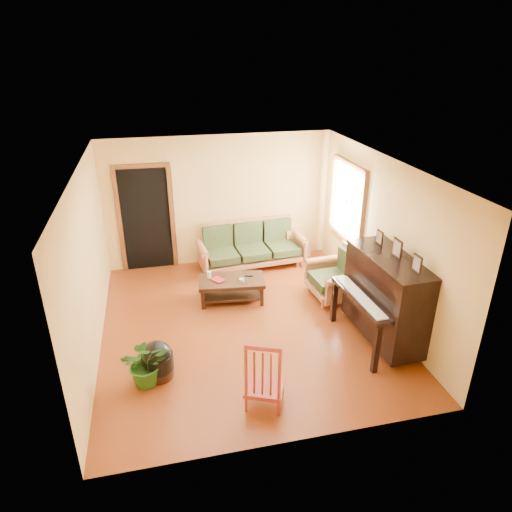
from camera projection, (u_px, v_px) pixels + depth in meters
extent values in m
plane|color=#5A220B|center=(245.00, 324.00, 7.42)|extent=(5.00, 5.00, 0.00)
cube|color=black|center=(146.00, 220.00, 8.89)|extent=(1.08, 0.16, 2.05)
cube|color=white|center=(348.00, 202.00, 8.39)|extent=(0.12, 1.36, 1.46)
cube|color=#A5643C|center=(252.00, 246.00, 9.16)|extent=(2.18, 1.06, 0.91)
cube|color=black|center=(232.00, 290.00, 8.03)|extent=(1.20, 0.74, 0.41)
cube|color=#A5643C|center=(333.00, 274.00, 8.03)|extent=(0.93, 0.97, 0.90)
cube|color=black|center=(387.00, 300.00, 6.75)|extent=(1.00, 1.61, 1.39)
cylinder|color=black|center=(158.00, 364.00, 6.16)|extent=(0.49, 0.49, 0.41)
cube|color=maroon|center=(265.00, 370.00, 5.58)|extent=(0.63, 0.65, 1.00)
cube|color=#BD843F|center=(297.00, 243.00, 9.70)|extent=(0.47, 0.21, 0.61)
cylinder|color=#303E91|center=(305.00, 249.00, 9.81)|extent=(0.26, 0.26, 0.26)
imported|color=#1E5017|center=(147.00, 362.00, 5.98)|extent=(0.64, 0.57, 0.68)
imported|color=maroon|center=(215.00, 281.00, 7.84)|extent=(0.26, 0.27, 0.02)
cylinder|color=white|center=(209.00, 275.00, 7.97)|extent=(0.08, 0.08, 0.12)
cylinder|color=silver|center=(242.00, 280.00, 7.85)|extent=(0.09, 0.09, 0.06)
cube|color=black|center=(249.00, 276.00, 8.04)|extent=(0.15, 0.08, 0.01)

